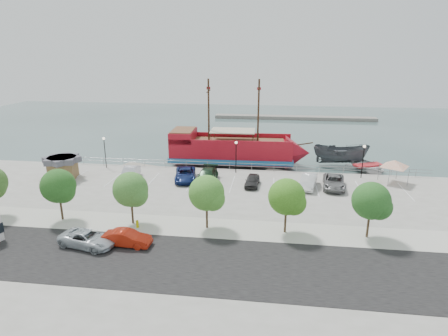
# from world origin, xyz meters

# --- Properties ---
(ground) EXTENTS (160.00, 160.00, 0.00)m
(ground) POSITION_xyz_m (0.00, 0.00, -1.00)
(ground) COLOR #324A46
(land_slab) EXTENTS (100.00, 58.00, 1.20)m
(land_slab) POSITION_xyz_m (0.00, -21.00, -0.60)
(land_slab) COLOR gray
(land_slab) RESTS_ON ground
(street) EXTENTS (100.00, 8.00, 0.04)m
(street) POSITION_xyz_m (0.00, -16.00, 0.01)
(street) COLOR black
(street) RESTS_ON land_slab
(sidewalk) EXTENTS (100.00, 4.00, 0.05)m
(sidewalk) POSITION_xyz_m (0.00, -10.00, 0.01)
(sidewalk) COLOR beige
(sidewalk) RESTS_ON land_slab
(seawall_railing) EXTENTS (50.00, 0.06, 1.00)m
(seawall_railing) POSITION_xyz_m (0.00, 7.80, 0.53)
(seawall_railing) COLOR gray
(seawall_railing) RESTS_ON land_slab
(far_shore) EXTENTS (40.00, 3.00, 0.80)m
(far_shore) POSITION_xyz_m (10.00, 55.00, -0.60)
(far_shore) COLOR gray
(far_shore) RESTS_ON ground
(pirate_ship) EXTENTS (21.08, 6.41, 13.23)m
(pirate_ship) POSITION_xyz_m (0.12, 13.49, 1.22)
(pirate_ship) COLOR #A30F1D
(pirate_ship) RESTS_ON ground
(patrol_boat) EXTENTS (8.20, 3.72, 3.08)m
(patrol_boat) POSITION_xyz_m (14.78, 14.81, 0.54)
(patrol_boat) COLOR #44474C
(patrol_boat) RESTS_ON ground
(speedboat) EXTENTS (6.84, 7.81, 1.35)m
(speedboat) POSITION_xyz_m (18.15, 12.06, -0.33)
(speedboat) COLOR silver
(speedboat) RESTS_ON ground
(dock_west) EXTENTS (8.04, 4.62, 0.44)m
(dock_west) POSITION_xyz_m (-13.25, 9.20, -0.78)
(dock_west) COLOR gray
(dock_west) RESTS_ON ground
(dock_mid) EXTENTS (6.87, 4.15, 0.38)m
(dock_mid) POSITION_xyz_m (7.02, 9.20, -0.81)
(dock_mid) COLOR gray
(dock_mid) RESTS_ON ground
(dock_east) EXTENTS (6.42, 2.30, 0.36)m
(dock_east) POSITION_xyz_m (16.09, 9.20, -0.82)
(dock_east) COLOR #66605B
(dock_east) RESTS_ON ground
(shed) EXTENTS (4.15, 4.15, 2.80)m
(shed) POSITION_xyz_m (-21.37, 1.48, 1.49)
(shed) COLOR brown
(shed) RESTS_ON land_slab
(canopy_tent) EXTENTS (4.74, 4.74, 3.28)m
(canopy_tent) POSITION_xyz_m (19.37, 5.08, 2.85)
(canopy_tent) COLOR slate
(canopy_tent) RESTS_ON land_slab
(street_van) EXTENTS (5.11, 3.11, 1.32)m
(street_van) POSITION_xyz_m (-10.14, -14.55, 0.66)
(street_van) COLOR #B1BBC1
(street_van) RESTS_ON street
(street_sedan) EXTENTS (4.11, 1.61, 1.33)m
(street_sedan) POSITION_xyz_m (-6.98, -14.03, 0.67)
(street_sedan) COLOR #AF220E
(street_sedan) RESTS_ON street
(fire_hydrant) EXTENTS (0.26, 0.26, 0.76)m
(fire_hydrant) POSITION_xyz_m (-7.27, -10.80, 0.42)
(fire_hydrant) COLOR #C1BE05
(fire_hydrant) RESTS_ON sidewalk
(lamp_post_left) EXTENTS (0.36, 0.36, 4.28)m
(lamp_post_left) POSITION_xyz_m (-18.00, 6.50, 2.94)
(lamp_post_left) COLOR black
(lamp_post_left) RESTS_ON land_slab
(lamp_post_mid) EXTENTS (0.36, 0.36, 4.28)m
(lamp_post_mid) POSITION_xyz_m (0.00, 6.50, 2.94)
(lamp_post_mid) COLOR black
(lamp_post_mid) RESTS_ON land_slab
(lamp_post_right) EXTENTS (0.36, 0.36, 4.28)m
(lamp_post_right) POSITION_xyz_m (16.00, 6.50, 2.94)
(lamp_post_right) COLOR black
(lamp_post_right) RESTS_ON land_slab
(tree_b) EXTENTS (3.30, 3.20, 5.00)m
(tree_b) POSITION_xyz_m (-14.85, -10.07, 3.30)
(tree_b) COLOR #473321
(tree_b) RESTS_ON sidewalk
(tree_c) EXTENTS (3.30, 3.20, 5.00)m
(tree_c) POSITION_xyz_m (-7.85, -10.07, 3.30)
(tree_c) COLOR #473321
(tree_c) RESTS_ON sidewalk
(tree_d) EXTENTS (3.30, 3.20, 5.00)m
(tree_d) POSITION_xyz_m (-0.85, -10.07, 3.30)
(tree_d) COLOR #473321
(tree_d) RESTS_ON sidewalk
(tree_e) EXTENTS (3.30, 3.20, 5.00)m
(tree_e) POSITION_xyz_m (6.15, -10.07, 3.30)
(tree_e) COLOR #473321
(tree_e) RESTS_ON sidewalk
(tree_f) EXTENTS (3.30, 3.20, 5.00)m
(tree_f) POSITION_xyz_m (13.15, -10.07, 3.30)
(tree_f) COLOR #473321
(tree_f) RESTS_ON sidewalk
(parked_car_b) EXTENTS (2.07, 4.81, 1.54)m
(parked_car_b) POSITION_xyz_m (-12.87, 2.11, 0.77)
(parked_car_b) COLOR silver
(parked_car_b) RESTS_ON land_slab
(parked_car_c) EXTENTS (3.50, 5.77, 1.50)m
(parked_car_c) POSITION_xyz_m (-5.95, 2.72, 0.75)
(parked_car_c) COLOR navy
(parked_car_c) RESTS_ON land_slab
(parked_car_d) EXTENTS (2.37, 5.46, 1.57)m
(parked_car_d) POSITION_xyz_m (-3.17, 2.40, 0.78)
(parked_car_d) COLOR #18321D
(parked_car_d) RESTS_ON land_slab
(parked_car_e) EXTENTS (1.82, 3.99, 1.33)m
(parked_car_e) POSITION_xyz_m (2.43, 1.70, 0.66)
(parked_car_e) COLOR #262525
(parked_car_e) RESTS_ON land_slab
(parked_car_f) EXTENTS (2.57, 4.95, 1.55)m
(parked_car_f) POSITION_xyz_m (8.99, 1.96, 0.78)
(parked_car_f) COLOR white
(parked_car_f) RESTS_ON land_slab
(parked_car_g) EXTENTS (2.99, 5.50, 1.46)m
(parked_car_g) POSITION_xyz_m (11.98, 2.22, 0.73)
(parked_car_g) COLOR slate
(parked_car_g) RESTS_ON land_slab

